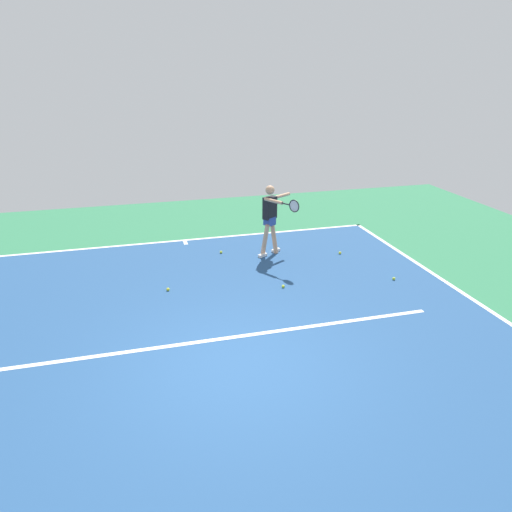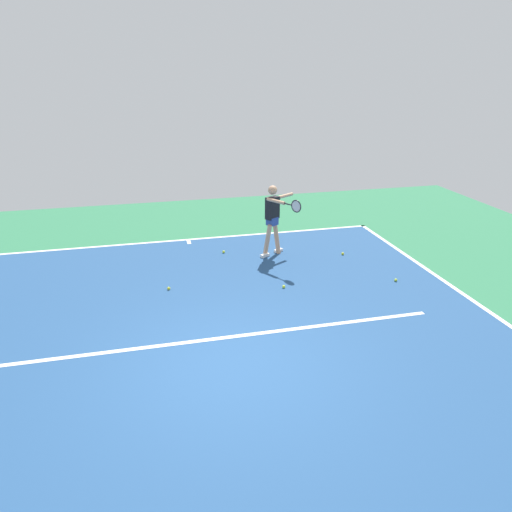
% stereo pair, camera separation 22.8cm
% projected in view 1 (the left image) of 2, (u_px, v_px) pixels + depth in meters
% --- Properties ---
extents(ground_plane, '(20.67, 20.67, 0.00)m').
position_uv_depth(ground_plane, '(235.00, 366.00, 7.62)').
color(ground_plane, '#2D754C').
extents(court_surface, '(10.42, 12.37, 0.00)m').
position_uv_depth(court_surface, '(235.00, 366.00, 7.62)').
color(court_surface, navy).
rests_on(court_surface, ground_plane).
extents(court_line_baseline_near, '(10.42, 0.10, 0.01)m').
position_uv_depth(court_line_baseline_near, '(185.00, 240.00, 13.13)').
color(court_line_baseline_near, white).
rests_on(court_line_baseline_near, ground_plane).
extents(court_line_sideline_left, '(0.10, 12.37, 0.01)m').
position_uv_depth(court_line_sideline_left, '(510.00, 323.00, 8.87)').
color(court_line_sideline_left, white).
rests_on(court_line_sideline_left, ground_plane).
extents(court_line_service, '(7.82, 0.10, 0.01)m').
position_uv_depth(court_line_service, '(224.00, 338.00, 8.38)').
color(court_line_service, white).
rests_on(court_line_service, ground_plane).
extents(court_line_centre_mark, '(0.10, 0.30, 0.01)m').
position_uv_depth(court_line_centre_mark, '(185.00, 243.00, 12.95)').
color(court_line_centre_mark, white).
rests_on(court_line_centre_mark, ground_plane).
extents(tennis_player, '(0.97, 1.39, 1.76)m').
position_uv_depth(tennis_player, '(271.00, 215.00, 11.78)').
color(tennis_player, tan).
rests_on(tennis_player, ground_plane).
extents(tennis_ball_centre_court, '(0.07, 0.07, 0.07)m').
position_uv_depth(tennis_ball_centre_court, '(221.00, 252.00, 12.20)').
color(tennis_ball_centre_court, '#CCE033').
rests_on(tennis_ball_centre_court, ground_plane).
extents(tennis_ball_near_player, '(0.07, 0.07, 0.07)m').
position_uv_depth(tennis_ball_near_player, '(340.00, 253.00, 12.15)').
color(tennis_ball_near_player, yellow).
rests_on(tennis_ball_near_player, ground_plane).
extents(tennis_ball_near_service_line, '(0.07, 0.07, 0.07)m').
position_uv_depth(tennis_ball_near_service_line, '(283.00, 286.00, 10.30)').
color(tennis_ball_near_service_line, '#CCE033').
rests_on(tennis_ball_near_service_line, ground_plane).
extents(tennis_ball_by_sideline, '(0.07, 0.07, 0.07)m').
position_uv_depth(tennis_ball_by_sideline, '(394.00, 279.00, 10.67)').
color(tennis_ball_by_sideline, '#C6E53D').
rests_on(tennis_ball_by_sideline, ground_plane).
extents(tennis_ball_far_corner, '(0.07, 0.07, 0.07)m').
position_uv_depth(tennis_ball_far_corner, '(168.00, 289.00, 10.16)').
color(tennis_ball_far_corner, yellow).
rests_on(tennis_ball_far_corner, ground_plane).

